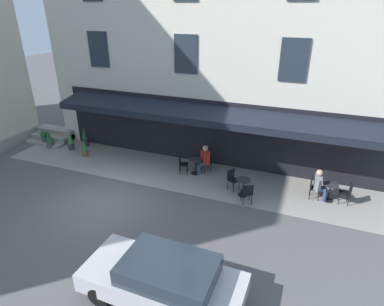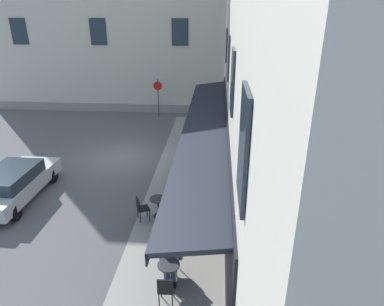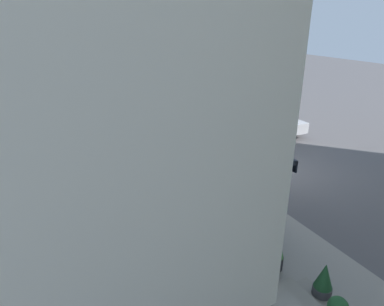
{
  "view_description": "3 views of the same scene",
  "coord_description": "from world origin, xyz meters",
  "px_view_note": "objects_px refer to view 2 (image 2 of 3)",
  "views": [
    {
      "loc": [
        -7.23,
        8.74,
        7.2
      ],
      "look_at": [
        -2.51,
        -3.55,
        1.07
      ],
      "focal_mm": 29.81,
      "sensor_mm": 36.0,
      "label": 1
    },
    {
      "loc": [
        -15.5,
        -4.57,
        7.04
      ],
      "look_at": [
        -2.01,
        -3.55,
        1.2
      ],
      "focal_mm": 31.81,
      "sensor_mm": 36.0,
      "label": 2
    },
    {
      "loc": [
        9.79,
        -8.89,
        5.95
      ],
      "look_at": [
        -0.41,
        -3.54,
        1.27
      ],
      "focal_mm": 31.76,
      "sensor_mm": 36.0,
      "label": 3
    }
  ],
  "objects_px": {
    "cafe_table_mid_terrace": "(169,272)",
    "potted_plant_under_sign": "(202,115)",
    "cafe_table_near_entrance": "(158,205)",
    "cafe_chair_black_back_row": "(202,179)",
    "cafe_chair_black_corner_right": "(166,288)",
    "seated_patron_in_red": "(199,173)",
    "seated_companion_in_grey": "(170,255)",
    "cafe_chair_black_by_window": "(169,196)",
    "potted_plant_by_steps": "(196,128)",
    "cafe_chair_black_facing_street": "(141,207)",
    "cafe_chair_black_near_door": "(171,255)",
    "potted_plant_mid_terrace": "(205,121)",
    "parked_car_silver": "(14,183)",
    "cafe_table_streetside": "(193,174)",
    "potted_plant_entrance_right": "(207,113)",
    "no_parking_sign": "(158,91)",
    "cafe_chair_black_kerbside": "(189,167)",
    "potted_plant_entrance_left": "(216,123)"
  },
  "relations": [
    {
      "from": "cafe_table_mid_terrace",
      "to": "potted_plant_under_sign",
      "type": "bearing_deg",
      "value": -0.73
    },
    {
      "from": "cafe_table_near_entrance",
      "to": "cafe_chair_black_back_row",
      "type": "relative_size",
      "value": 0.82
    },
    {
      "from": "cafe_chair_black_corner_right",
      "to": "seated_patron_in_red",
      "type": "relative_size",
      "value": 0.67
    },
    {
      "from": "seated_patron_in_red",
      "to": "seated_companion_in_grey",
      "type": "bearing_deg",
      "value": 174.44
    },
    {
      "from": "cafe_chair_black_by_window",
      "to": "potted_plant_by_steps",
      "type": "height_order",
      "value": "cafe_chair_black_by_window"
    },
    {
      "from": "seated_patron_in_red",
      "to": "cafe_chair_black_back_row",
      "type": "bearing_deg",
      "value": -137.55
    },
    {
      "from": "cafe_chair_black_facing_street",
      "to": "seated_companion_in_grey",
      "type": "distance_m",
      "value": 2.97
    },
    {
      "from": "potted_plant_by_steps",
      "to": "cafe_chair_black_near_door",
      "type": "bearing_deg",
      "value": -179.89
    },
    {
      "from": "potted_plant_mid_terrace",
      "to": "parked_car_silver",
      "type": "height_order",
      "value": "parked_car_silver"
    },
    {
      "from": "potted_plant_by_steps",
      "to": "seated_companion_in_grey",
      "type": "bearing_deg",
      "value": -179.87
    },
    {
      "from": "cafe_chair_black_near_door",
      "to": "seated_companion_in_grey",
      "type": "height_order",
      "value": "seated_companion_in_grey"
    },
    {
      "from": "cafe_table_streetside",
      "to": "cafe_chair_black_by_window",
      "type": "bearing_deg",
      "value": 159.23
    },
    {
      "from": "cafe_table_mid_terrace",
      "to": "parked_car_silver",
      "type": "relative_size",
      "value": 0.17
    },
    {
      "from": "cafe_table_streetside",
      "to": "cafe_chair_black_back_row",
      "type": "relative_size",
      "value": 0.82
    },
    {
      "from": "cafe_chair_black_by_window",
      "to": "potted_plant_by_steps",
      "type": "distance_m",
      "value": 8.05
    },
    {
      "from": "cafe_chair_black_by_window",
      "to": "cafe_table_near_entrance",
      "type": "bearing_deg",
      "value": 149.92
    },
    {
      "from": "cafe_chair_black_back_row",
      "to": "potted_plant_entrance_right",
      "type": "bearing_deg",
      "value": 0.62
    },
    {
      "from": "cafe_table_near_entrance",
      "to": "cafe_table_mid_terrace",
      "type": "distance_m",
      "value": 3.42
    },
    {
      "from": "cafe_table_mid_terrace",
      "to": "potted_plant_by_steps",
      "type": "xyz_separation_m",
      "value": [
        11.9,
        0.04,
        -0.05
      ]
    },
    {
      "from": "cafe_table_mid_terrace",
      "to": "cafe_chair_black_corner_right",
      "type": "xyz_separation_m",
      "value": [
        -0.63,
        -0.01,
        0.06
      ]
    },
    {
      "from": "cafe_chair_black_near_door",
      "to": "no_parking_sign",
      "type": "distance_m",
      "value": 15.14
    },
    {
      "from": "cafe_chair_black_near_door",
      "to": "cafe_table_streetside",
      "type": "xyz_separation_m",
      "value": [
        5.18,
        -0.22,
        -0.06
      ]
    },
    {
      "from": "cafe_chair_black_by_window",
      "to": "potted_plant_entrance_right",
      "type": "xyz_separation_m",
      "value": [
        11.22,
        -1.06,
        -0.14
      ]
    },
    {
      "from": "no_parking_sign",
      "to": "potted_plant_by_steps",
      "type": "bearing_deg",
      "value": -141.48
    },
    {
      "from": "potted_plant_mid_terrace",
      "to": "seated_patron_in_red",
      "type": "bearing_deg",
      "value": -179.41
    },
    {
      "from": "cafe_table_mid_terrace",
      "to": "no_parking_sign",
      "type": "height_order",
      "value": "no_parking_sign"
    },
    {
      "from": "parked_car_silver",
      "to": "cafe_table_near_entrance",
      "type": "bearing_deg",
      "value": -97.76
    },
    {
      "from": "cafe_table_near_entrance",
      "to": "cafe_chair_black_facing_street",
      "type": "bearing_deg",
      "value": 116.81
    },
    {
      "from": "cafe_chair_black_by_window",
      "to": "cafe_chair_black_kerbside",
      "type": "bearing_deg",
      "value": -12.29
    },
    {
      "from": "cafe_table_near_entrance",
      "to": "cafe_chair_black_kerbside",
      "type": "distance_m",
      "value": 3.22
    },
    {
      "from": "cafe_table_mid_terrace",
      "to": "parked_car_silver",
      "type": "bearing_deg",
      "value": 58.39
    },
    {
      "from": "cafe_table_streetside",
      "to": "seated_companion_in_grey",
      "type": "distance_m",
      "value": 5.4
    },
    {
      "from": "cafe_chair_black_near_door",
      "to": "parked_car_silver",
      "type": "distance_m",
      "value": 7.52
    },
    {
      "from": "cafe_chair_black_corner_right",
      "to": "potted_plant_entrance_left",
      "type": "relative_size",
      "value": 0.87
    },
    {
      "from": "cafe_chair_black_kerbside",
      "to": "potted_plant_mid_terrace",
      "type": "relative_size",
      "value": 0.88
    },
    {
      "from": "cafe_chair_black_facing_street",
      "to": "parked_car_silver",
      "type": "distance_m",
      "value": 5.38
    },
    {
      "from": "cafe_table_near_entrance",
      "to": "seated_patron_in_red",
      "type": "relative_size",
      "value": 0.55
    },
    {
      "from": "cafe_chair_black_back_row",
      "to": "potted_plant_entrance_right",
      "type": "relative_size",
      "value": 1.18
    },
    {
      "from": "potted_plant_by_steps",
      "to": "potted_plant_entrance_right",
      "type": "height_order",
      "value": "potted_plant_by_steps"
    },
    {
      "from": "seated_patron_in_red",
      "to": "no_parking_sign",
      "type": "height_order",
      "value": "no_parking_sign"
    },
    {
      "from": "cafe_chair_black_facing_street",
      "to": "cafe_table_streetside",
      "type": "bearing_deg",
      "value": -30.23
    },
    {
      "from": "cafe_chair_black_corner_right",
      "to": "cafe_table_streetside",
      "type": "height_order",
      "value": "cafe_chair_black_corner_right"
    },
    {
      "from": "cafe_chair_black_facing_street",
      "to": "cafe_chair_black_kerbside",
      "type": "xyz_separation_m",
      "value": [
        3.38,
        -1.44,
        0.0
      ]
    },
    {
      "from": "cafe_chair_black_facing_street",
      "to": "seated_patron_in_red",
      "type": "bearing_deg",
      "value": -37.52
    },
    {
      "from": "cafe_chair_black_near_door",
      "to": "potted_plant_entrance_left",
      "type": "bearing_deg",
      "value": -5.28
    },
    {
      "from": "potted_plant_mid_terrace",
      "to": "potted_plant_under_sign",
      "type": "xyz_separation_m",
      "value": [
        1.26,
        0.22,
        -0.03
      ]
    },
    {
      "from": "potted_plant_under_sign",
      "to": "potted_plant_entrance_right",
      "type": "distance_m",
      "value": 0.76
    },
    {
      "from": "potted_plant_entrance_left",
      "to": "potted_plant_entrance_right",
      "type": "height_order",
      "value": "potted_plant_entrance_left"
    },
    {
      "from": "cafe_chair_black_corner_right",
      "to": "potted_plant_mid_terrace",
      "type": "xyz_separation_m",
      "value": [
        13.79,
        -0.39,
        -0.04
      ]
    },
    {
      "from": "cafe_chair_black_near_door",
      "to": "potted_plant_mid_terrace",
      "type": "height_order",
      "value": "potted_plant_mid_terrace"
    }
  ]
}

